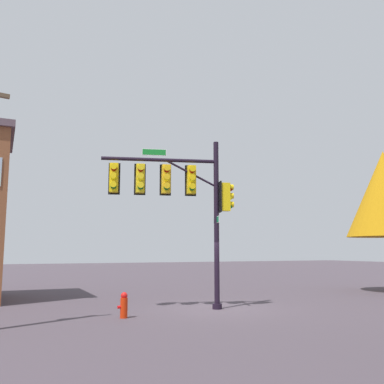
% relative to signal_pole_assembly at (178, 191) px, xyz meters
% --- Properties ---
extents(ground_plane, '(120.00, 120.00, 0.00)m').
position_rel_signal_pole_assembly_xyz_m(ground_plane, '(-1.47, 0.39, -4.48)').
color(ground_plane, '#453A43').
extents(signal_pole_assembly, '(4.99, 1.79, 6.46)m').
position_rel_signal_pole_assembly_xyz_m(signal_pole_assembly, '(0.00, 0.00, 0.00)').
color(signal_pole_assembly, black).
rests_on(signal_pole_assembly, ground_plane).
extents(fire_hydrant, '(0.33, 0.24, 0.83)m').
position_rel_signal_pole_assembly_xyz_m(fire_hydrant, '(2.32, 1.05, -4.07)').
color(fire_hydrant, red).
rests_on(fire_hydrant, ground_plane).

